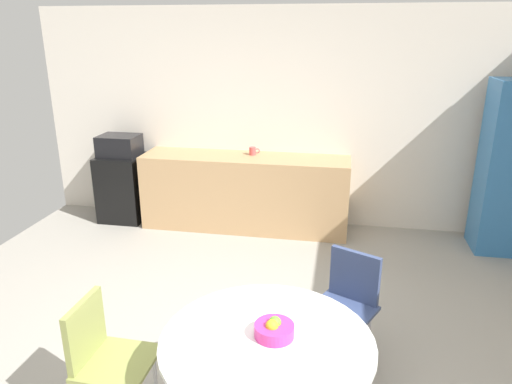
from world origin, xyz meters
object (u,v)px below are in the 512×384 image
at_px(locker_cabinet, 512,169).
at_px(chair_olive, 101,349).
at_px(mini_fridge, 123,187).
at_px(mug_white, 253,151).
at_px(fruit_bowl, 274,329).
at_px(microwave, 119,146).
at_px(round_table, 267,359).
at_px(chair_navy, 348,295).

bearing_deg(locker_cabinet, chair_olive, -135.48).
relative_size(mini_fridge, mug_white, 6.47).
relative_size(mini_fridge, fruit_bowl, 3.79).
bearing_deg(microwave, locker_cabinet, -1.27).
bearing_deg(microwave, mini_fridge, 0.00).
xyz_separation_m(microwave, chair_olive, (1.37, -3.18, -0.44)).
bearing_deg(fruit_bowl, chair_olive, -179.10).
height_order(round_table, mug_white, mug_white).
distance_m(round_table, chair_olive, 1.01).
xyz_separation_m(mini_fridge, chair_olive, (1.37, -3.18, 0.11)).
height_order(chair_olive, mug_white, mug_white).
relative_size(locker_cabinet, chair_olive, 2.24).
relative_size(chair_navy, chair_olive, 1.00).
relative_size(round_table, fruit_bowl, 5.33).
distance_m(locker_cabinet, fruit_bowl, 3.71).
height_order(mini_fridge, chair_navy, mini_fridge).
xyz_separation_m(locker_cabinet, chair_olive, (-3.13, -3.08, -0.41)).
relative_size(round_table, chair_olive, 1.41).
xyz_separation_m(round_table, fruit_bowl, (0.03, 0.04, 0.17)).
xyz_separation_m(microwave, round_table, (2.38, -3.20, -0.35)).
bearing_deg(mug_white, fruit_bowl, -77.21).
bearing_deg(chair_navy, locker_cabinet, 52.59).
bearing_deg(mini_fridge, locker_cabinet, -1.27).
height_order(round_table, fruit_bowl, fruit_bowl).
height_order(mini_fridge, fruit_bowl, fruit_bowl).
bearing_deg(fruit_bowl, mini_fridge, 127.28).
height_order(microwave, chair_navy, microwave).
bearing_deg(locker_cabinet, chair_navy, -127.41).
bearing_deg(microwave, chair_olive, -66.67).
bearing_deg(mug_white, round_table, -77.90).
bearing_deg(mini_fridge, fruit_bowl, -52.72).
height_order(mini_fridge, locker_cabinet, locker_cabinet).
relative_size(mini_fridge, locker_cabinet, 0.45).
height_order(locker_cabinet, mug_white, locker_cabinet).
distance_m(chair_olive, mug_white, 3.31).
distance_m(chair_navy, mug_white, 2.69).
height_order(chair_olive, fruit_bowl, fruit_bowl).
distance_m(chair_navy, chair_olive, 1.69).
distance_m(microwave, mug_white, 1.67).
bearing_deg(mini_fridge, round_table, -53.44).
distance_m(mini_fridge, mug_white, 1.75).
bearing_deg(chair_navy, fruit_bowl, -115.53).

